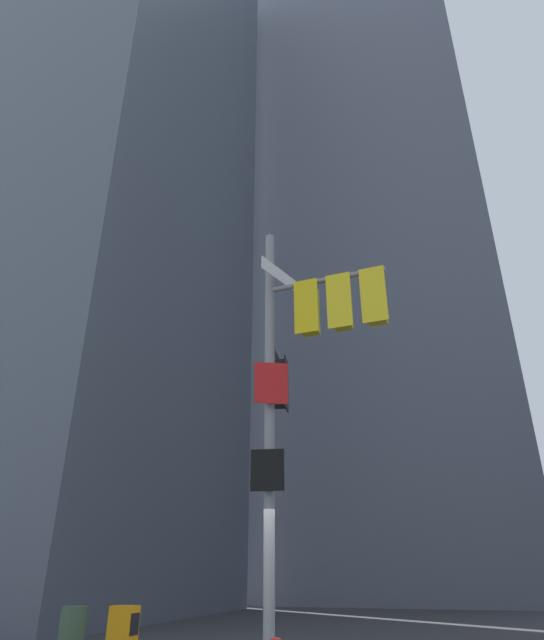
# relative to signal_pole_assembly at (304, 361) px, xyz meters

# --- Properties ---
(building_tower_left) EXTENTS (15.00, 15.00, 45.75)m
(building_tower_left) POSITION_rel_signal_pole_assembly_xyz_m (-14.76, 10.29, 17.65)
(building_tower_left) COLOR #4C5460
(building_tower_left) RESTS_ON ground
(building_mid_block) EXTENTS (16.11, 16.11, 50.78)m
(building_mid_block) POSITION_rel_signal_pole_assembly_xyz_m (-0.98, 27.79, 20.17)
(building_mid_block) COLOR slate
(building_mid_block) RESTS_ON ground
(signal_pole_assembly) EXTENTS (2.81, 3.02, 8.15)m
(signal_pole_assembly) POSITION_rel_signal_pole_assembly_xyz_m (0.00, 0.00, 0.00)
(signal_pole_assembly) COLOR gray
(signal_pole_assembly) RESTS_ON ground
(newspaper_box) EXTENTS (0.45, 0.36, 0.97)m
(newspaper_box) POSITION_rel_signal_pole_assembly_xyz_m (-3.50, 0.25, -4.74)
(newspaper_box) COLOR orange
(newspaper_box) RESTS_ON ground
(trash_bin) EXTENTS (0.52, 0.52, 0.90)m
(trash_bin) POSITION_rel_signal_pole_assembly_xyz_m (-5.08, 1.02, -4.77)
(trash_bin) COLOR #3F593F
(trash_bin) RESTS_ON ground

